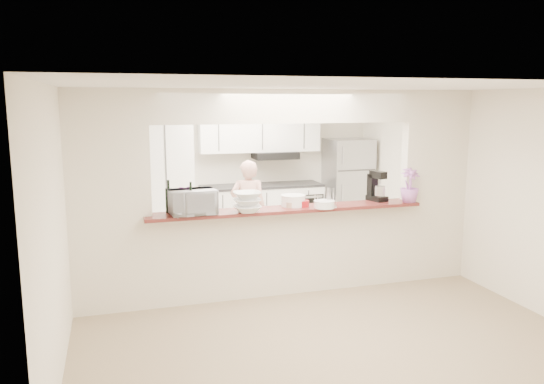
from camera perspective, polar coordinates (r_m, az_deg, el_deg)
name	(u,v)px	position (r m, az deg, el deg)	size (l,w,h in m)	color
floor	(286,292)	(6.75, 1.50, -10.73)	(6.00, 6.00, 0.00)	#9B8C69
tile_overlay	(254,258)	(8.15, -1.95, -7.06)	(5.00, 2.90, 0.01)	beige
partition	(286,175)	(6.38, 1.56, 1.85)	(5.00, 0.15, 2.50)	silver
bar_counter	(286,248)	(6.56, 1.54, -6.03)	(3.40, 0.38, 1.09)	silver
kitchen_cabinets	(225,184)	(9.01, -5.05, 0.85)	(3.15, 0.62, 2.25)	white
refrigerator	(348,186)	(9.67, 8.14, 0.64)	(0.75, 0.70, 1.70)	#A1A1A6
flower_left	(178,199)	(6.19, -10.10, -0.75)	(0.28, 0.25, 0.32)	pink
wine_bottle_a	(191,202)	(6.01, -8.70, -1.10)	(0.08, 0.08, 0.38)	black
wine_bottle_b	(169,200)	(6.20, -11.04, -0.84)	(0.08, 0.08, 0.38)	black
toaster_oven	(193,202)	(6.06, -8.52, -1.07)	(0.51, 0.35, 0.28)	#B9B9BE
serving_bowls	(247,202)	(6.12, -2.68, -1.11)	(0.32, 0.32, 0.23)	white
plate_stack_a	(293,200)	(6.49, 2.30, -0.91)	(0.30, 0.30, 0.14)	white
plate_stack_b	(324,204)	(6.41, 5.65, -1.31)	(0.25, 0.25, 0.09)	white
red_bowl	(303,203)	(6.48, 3.31, -1.24)	(0.16, 0.16, 0.07)	maroon
tan_bowl	(291,204)	(6.43, 2.05, -1.34)	(0.14, 0.14, 0.07)	tan
utensil_caddy	(325,199)	(6.45, 5.77, -0.77)	(0.27, 0.18, 0.23)	silver
stand_mixer	(376,187)	(6.96, 11.17, 0.49)	(0.23, 0.29, 0.39)	black
flower_right	(410,185)	(6.94, 14.58, 0.71)	(0.24, 0.24, 0.43)	#A962B7
person	(248,209)	(8.03, -2.58, -1.89)	(0.54, 0.36, 1.49)	#DB9E8E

